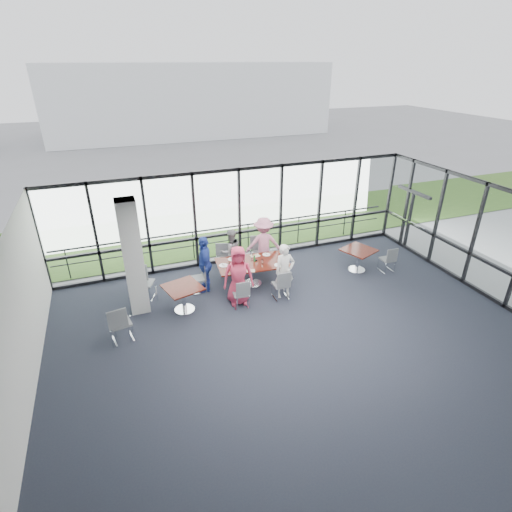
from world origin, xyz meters
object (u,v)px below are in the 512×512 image
object	(u,v)px
diner_far_left	(231,251)
chair_main_end	(198,278)
side_table_left	(183,290)
diner_far_right	(263,243)
chair_main_nl	(240,293)
chair_main_fl	(226,258)
structural_column	(133,258)
chair_main_fr	(260,252)
chair_main_nr	(281,284)
chair_spare_lb	(145,283)
side_table_right	(359,253)
diner_near_right	(285,271)
chair_spare_la	(120,323)
diner_end	(205,264)
diner_near_left	(238,276)
main_table	(253,265)
chair_spare_r	(387,259)

from	to	relation	value
diner_far_left	chair_main_end	distance (m)	1.53
side_table_left	diner_far_right	size ratio (longest dim) A/B	0.64
chair_main_nl	chair_main_fl	world-z (taller)	chair_main_fl
structural_column	chair_main_fl	xyz separation A→B (m)	(2.89, 1.36, -1.16)
diner_far_left	chair_main_fr	size ratio (longest dim) A/B	1.54
chair_main_nr	chair_spare_lb	distance (m)	3.92
side_table_right	diner_near_right	world-z (taller)	diner_near_right
chair_main_nr	chair_spare_la	xyz separation A→B (m)	(-4.45, -0.39, 0.04)
diner_far_right	diner_end	distance (m)	2.23
chair_main_nr	chair_main_fl	size ratio (longest dim) A/B	1.02
diner_near_left	chair_main_fl	size ratio (longest dim) A/B	1.98
chair_main_nl	chair_main_end	world-z (taller)	chair_main_end
main_table	chair_spare_la	world-z (taller)	chair_spare_la
diner_far_left	chair_spare_la	size ratio (longest dim) A/B	1.53
side_table_left	diner_far_right	xyz separation A→B (m)	(2.97, 1.56, 0.25)
structural_column	chair_main_fr	xyz separation A→B (m)	(4.08, 1.29, -1.11)
diner_far_left	chair_main_fl	bearing A→B (deg)	-65.44
main_table	chair_main_nl	size ratio (longest dim) A/B	2.67
chair_main_nr	chair_main_end	size ratio (longest dim) A/B	1.04
chair_main_nl	chair_main_fl	bearing A→B (deg)	89.84
chair_main_fl	chair_spare_lb	size ratio (longest dim) A/B	0.90
diner_end	chair_main_end	bearing A→B (deg)	-72.80
side_table_right	structural_column	bearing A→B (deg)	178.75
chair_main_nl	diner_near_right	bearing A→B (deg)	9.43
chair_main_fr	chair_spare_r	xyz separation A→B (m)	(3.72, -1.83, -0.07)
main_table	chair_main_fr	size ratio (longest dim) A/B	2.28
main_table	diner_near_left	size ratio (longest dim) A/B	1.29
chair_main_nr	chair_main_fr	xyz separation A→B (m)	(0.19, 2.13, 0.04)
diner_far_right	chair_main_fr	bearing A→B (deg)	-71.04
chair_spare_la	chair_main_fl	bearing A→B (deg)	26.14
side_table_left	chair_spare_lb	bearing A→B (deg)	131.38
main_table	diner_end	xyz separation A→B (m)	(-1.42, 0.20, 0.22)
structural_column	side_table_left	xyz separation A→B (m)	(1.14, -0.48, -0.96)
diner_end	chair_main_fl	world-z (taller)	diner_end
diner_near_right	chair_main_fl	bearing A→B (deg)	118.12
structural_column	chair_main_fl	world-z (taller)	structural_column
diner_far_left	chair_main_fl	world-z (taller)	diner_far_left
chair_main_end	side_table_left	bearing A→B (deg)	-35.18
chair_spare_la	chair_spare_lb	size ratio (longest dim) A/B	1.01
structural_column	chair_main_fr	size ratio (longest dim) A/B	3.26
structural_column	diner_far_left	bearing A→B (deg)	21.06
chair_main_end	chair_spare_la	distance (m)	2.80
diner_near_right	chair_main_fl	world-z (taller)	diner_near_right
diner_far_right	chair_spare_lb	xyz separation A→B (m)	(-3.88, -0.53, -0.40)
diner_far_left	chair_main_fr	xyz separation A→B (m)	(1.07, 0.13, -0.26)
chair_main_nl	chair_spare_r	world-z (taller)	chair_spare_r
chair_main_fl	structural_column	bearing A→B (deg)	44.25
chair_main_end	chair_spare_la	bearing A→B (deg)	-55.30
chair_main_nr	diner_near_right	bearing A→B (deg)	31.61
main_table	chair_main_nr	distance (m)	1.18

